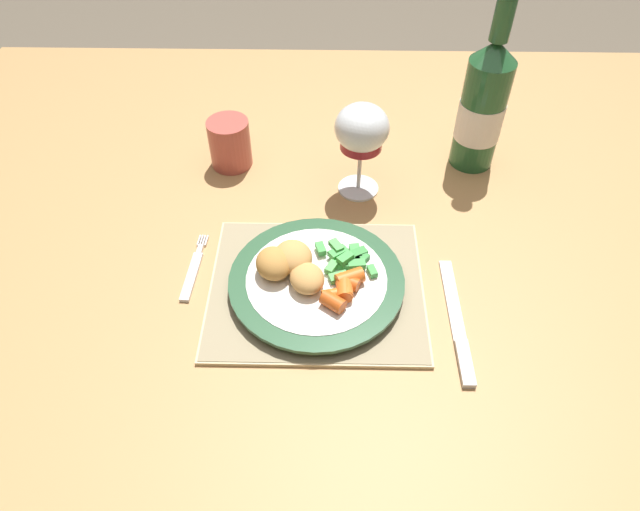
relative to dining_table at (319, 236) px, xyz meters
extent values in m
plane|color=brown|center=(0.00, 0.00, -0.67)|extent=(6.00, 6.00, 0.00)
cube|color=#AD7F4C|center=(0.00, 0.00, 0.05)|extent=(1.52, 1.10, 0.04)
cube|color=#AD7F4C|center=(-0.71, 0.49, -0.32)|extent=(0.06, 0.06, 0.70)
cube|color=#AD7F4C|center=(0.71, 0.49, -0.32)|extent=(0.06, 0.06, 0.70)
cube|color=#CCB789|center=(0.00, -0.18, 0.07)|extent=(0.31, 0.27, 0.01)
cube|color=gray|center=(0.00, -0.18, 0.08)|extent=(0.30, 0.26, 0.00)
cylinder|color=white|center=(0.00, -0.18, 0.08)|extent=(0.21, 0.21, 0.01)
cylinder|color=#2D5638|center=(0.00, -0.18, 0.09)|extent=(0.25, 0.25, 0.01)
cylinder|color=white|center=(0.00, -0.18, 0.10)|extent=(0.20, 0.20, 0.00)
ellipsoid|color=#B77F3D|center=(-0.06, -0.17, 0.12)|extent=(0.07, 0.07, 0.04)
ellipsoid|color=tan|center=(-0.03, -0.16, 0.12)|extent=(0.07, 0.08, 0.04)
ellipsoid|color=tan|center=(-0.01, -0.20, 0.11)|extent=(0.06, 0.07, 0.03)
cube|color=#338438|center=(0.06, -0.15, 0.10)|extent=(0.03, 0.03, 0.01)
cube|color=#4CA84C|center=(0.03, -0.19, 0.10)|extent=(0.03, 0.02, 0.01)
cube|color=green|center=(0.04, -0.16, 0.11)|extent=(0.02, 0.02, 0.01)
cube|color=#4CA84C|center=(0.03, -0.13, 0.11)|extent=(0.02, 0.03, 0.01)
cube|color=green|center=(0.06, -0.14, 0.10)|extent=(0.02, 0.03, 0.01)
cube|color=green|center=(0.08, -0.17, 0.10)|extent=(0.02, 0.02, 0.01)
cube|color=green|center=(0.01, -0.13, 0.11)|extent=(0.02, 0.02, 0.01)
cube|color=green|center=(0.04, -0.16, 0.11)|extent=(0.03, 0.03, 0.01)
cube|color=green|center=(0.04, -0.16, 0.10)|extent=(0.02, 0.01, 0.01)
cube|color=#4CA84C|center=(0.02, -0.17, 0.10)|extent=(0.02, 0.02, 0.01)
cube|color=#338438|center=(0.06, -0.14, 0.10)|extent=(0.03, 0.02, 0.01)
cube|color=green|center=(0.03, -0.14, 0.11)|extent=(0.03, 0.03, 0.01)
cube|color=#4CA84C|center=(0.05, -0.15, 0.10)|extent=(0.02, 0.02, 0.01)
cube|color=green|center=(0.06, -0.16, 0.10)|extent=(0.03, 0.02, 0.01)
cylinder|color=orange|center=(0.04, -0.21, 0.11)|extent=(0.02, 0.03, 0.02)
cylinder|color=orange|center=(0.04, -0.21, 0.11)|extent=(0.02, 0.03, 0.02)
cylinder|color=orange|center=(0.05, -0.19, 0.11)|extent=(0.04, 0.04, 0.02)
cylinder|color=#CC5119|center=(0.04, -0.20, 0.11)|extent=(0.04, 0.03, 0.02)
cylinder|color=#CC5119|center=(0.02, -0.24, 0.11)|extent=(0.04, 0.04, 0.02)
cylinder|color=orange|center=(0.03, -0.22, 0.11)|extent=(0.04, 0.02, 0.02)
cube|color=silver|center=(-0.19, -0.16, 0.07)|extent=(0.02, 0.09, 0.01)
cube|color=silver|center=(-0.18, -0.11, 0.07)|extent=(0.01, 0.02, 0.01)
cube|color=silver|center=(-0.18, -0.09, 0.07)|extent=(0.00, 0.02, 0.00)
cube|color=silver|center=(-0.18, -0.09, 0.07)|extent=(0.00, 0.02, 0.00)
cube|color=silver|center=(-0.18, -0.09, 0.07)|extent=(0.00, 0.02, 0.00)
cube|color=silver|center=(-0.19, -0.09, 0.07)|extent=(0.00, 0.02, 0.00)
cube|color=silver|center=(0.19, -0.20, 0.07)|extent=(0.02, 0.15, 0.00)
cube|color=#B2B2B7|center=(0.20, -0.31, 0.08)|extent=(0.02, 0.07, 0.01)
cylinder|color=silver|center=(0.07, 0.05, 0.07)|extent=(0.07, 0.07, 0.00)
cylinder|color=silver|center=(0.07, 0.05, 0.12)|extent=(0.01, 0.01, 0.08)
ellipsoid|color=silver|center=(0.07, 0.05, 0.20)|extent=(0.09, 0.09, 0.08)
cylinder|color=maroon|center=(0.07, 0.05, 0.18)|extent=(0.07, 0.07, 0.04)
cylinder|color=#23562D|center=(0.27, 0.13, 0.17)|extent=(0.08, 0.08, 0.19)
cone|color=#23562D|center=(0.27, 0.13, 0.28)|extent=(0.08, 0.08, 0.03)
cylinder|color=#23562D|center=(0.27, 0.13, 0.34)|extent=(0.03, 0.03, 0.07)
cylinder|color=white|center=(0.27, 0.13, 0.16)|extent=(0.08, 0.08, 0.07)
cylinder|color=#B24C42|center=(-0.16, 0.11, 0.12)|extent=(0.07, 0.07, 0.09)
cylinder|color=maroon|center=(-0.16, 0.11, 0.15)|extent=(0.06, 0.06, 0.01)
camera|label=1|loc=(0.02, -0.72, 0.71)|focal=32.00mm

